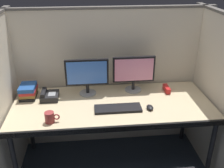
# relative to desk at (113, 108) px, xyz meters

# --- Properties ---
(cubicle_partition_rear) EXTENTS (2.21, 0.06, 1.57)m
(cubicle_partition_rear) POSITION_rel_desk_xyz_m (0.00, 0.46, 0.10)
(cubicle_partition_rear) COLOR beige
(cubicle_partition_rear) RESTS_ON ground
(cubicle_partition_left) EXTENTS (0.06, 1.41, 1.57)m
(cubicle_partition_left) POSITION_rel_desk_xyz_m (-0.99, -0.09, 0.10)
(cubicle_partition_left) COLOR beige
(cubicle_partition_left) RESTS_ON ground
(cubicle_partition_right) EXTENTS (0.06, 1.41, 1.57)m
(cubicle_partition_right) POSITION_rel_desk_xyz_m (0.99, -0.09, 0.10)
(cubicle_partition_right) COLOR beige
(cubicle_partition_right) RESTS_ON ground
(desk) EXTENTS (1.90, 0.80, 0.74)m
(desk) POSITION_rel_desk_xyz_m (0.00, 0.00, 0.00)
(desk) COLOR beige
(desk) RESTS_ON ground
(monitor_left) EXTENTS (0.43, 0.17, 0.37)m
(monitor_left) POSITION_rel_desk_xyz_m (-0.23, 0.23, 0.27)
(monitor_left) COLOR gray
(monitor_left) RESTS_ON desk
(monitor_right) EXTENTS (0.43, 0.17, 0.37)m
(monitor_right) POSITION_rel_desk_xyz_m (0.24, 0.26, 0.27)
(monitor_right) COLOR gray
(monitor_right) RESTS_ON desk
(keyboard_main) EXTENTS (0.43, 0.15, 0.02)m
(keyboard_main) POSITION_rel_desk_xyz_m (0.04, -0.11, 0.06)
(keyboard_main) COLOR black
(keyboard_main) RESTS_ON desk
(computer_mouse) EXTENTS (0.06, 0.10, 0.04)m
(computer_mouse) POSITION_rel_desk_xyz_m (0.33, -0.13, 0.07)
(computer_mouse) COLOR black
(computer_mouse) RESTS_ON desk
(coffee_mug) EXTENTS (0.13, 0.08, 0.09)m
(coffee_mug) POSITION_rel_desk_xyz_m (-0.56, -0.25, 0.10)
(coffee_mug) COLOR #993333
(coffee_mug) RESTS_ON desk
(desk_phone) EXTENTS (0.17, 0.19, 0.09)m
(desk_phone) POSITION_rel_desk_xyz_m (-0.61, 0.17, 0.08)
(desk_phone) COLOR black
(desk_phone) RESTS_ON desk
(book_stack) EXTENTS (0.16, 0.22, 0.13)m
(book_stack) POSITION_rel_desk_xyz_m (-0.82, 0.22, 0.12)
(book_stack) COLOR black
(book_stack) RESTS_ON desk
(red_stapler) EXTENTS (0.04, 0.15, 0.06)m
(red_stapler) POSITION_rel_desk_xyz_m (0.59, 0.20, 0.08)
(red_stapler) COLOR red
(red_stapler) RESTS_ON desk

